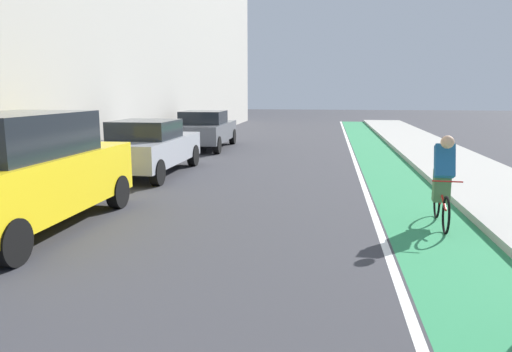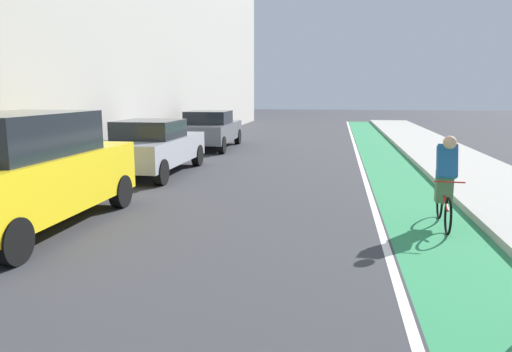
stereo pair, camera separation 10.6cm
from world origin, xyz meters
name	(u,v)px [view 1 (the left image)]	position (x,y,z in m)	size (l,w,h in m)	color
ground_plane	(270,169)	(0.00, 17.45, 0.00)	(94.39, 94.39, 0.00)	#38383D
bike_lane_paint	(383,162)	(3.53, 19.45, 0.00)	(1.60, 42.91, 0.00)	#2D8451
lane_divider_stripe	(355,161)	(2.63, 19.45, 0.00)	(0.12, 42.91, 0.00)	white
sidewalk_right	(450,161)	(5.66, 19.45, 0.07)	(2.67, 42.91, 0.14)	#A8A59E
parked_suv_yellow_cab	(23,171)	(-3.28, 10.42, 1.02)	(1.92, 4.43, 1.98)	yellow
parked_sedan_silver	(148,147)	(-3.28, 16.06, 0.78)	(1.86, 4.34, 1.53)	#9EA0A8
parked_sedan_gray	(205,129)	(-3.28, 22.33, 0.79)	(2.02, 4.58, 1.53)	#595B60
cyclist_trailing	(443,178)	(3.71, 11.78, 0.85)	(0.48, 1.68, 1.60)	black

